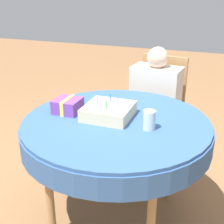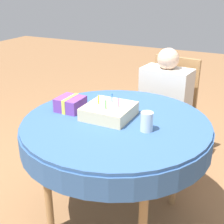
{
  "view_description": "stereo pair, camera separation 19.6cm",
  "coord_description": "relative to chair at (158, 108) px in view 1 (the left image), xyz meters",
  "views": [
    {
      "loc": [
        0.59,
        -1.69,
        1.57
      ],
      "look_at": [
        -0.03,
        0.01,
        0.81
      ],
      "focal_mm": 50.0,
      "sensor_mm": 36.0,
      "label": 1
    },
    {
      "loc": [
        0.77,
        -1.61,
        1.57
      ],
      "look_at": [
        -0.03,
        0.01,
        0.81
      ],
      "focal_mm": 50.0,
      "sensor_mm": 36.0,
      "label": 2
    }
  ],
  "objects": [
    {
      "name": "dining_table",
      "position": [
        -0.08,
        -0.93,
        0.17
      ],
      "size": [
        1.2,
        1.2,
        0.76
      ],
      "color": "#335689",
      "rests_on": "ground_plane"
    },
    {
      "name": "chair",
      "position": [
        0.0,
        0.0,
        0.0
      ],
      "size": [
        0.51,
        0.51,
        0.96
      ],
      "rotation": [
        0.0,
        0.0,
        -0.12
      ],
      "color": "#A37A4C",
      "rests_on": "ground_plane"
    },
    {
      "name": "birthday_cake",
      "position": [
        -0.14,
        -0.9,
        0.3
      ],
      "size": [
        0.29,
        0.29,
        0.14
      ],
      "color": "beige",
      "rests_on": "dining_table"
    },
    {
      "name": "gift_box",
      "position": [
        -0.42,
        -0.91,
        0.3
      ],
      "size": [
        0.17,
        0.17,
        0.1
      ],
      "color": "#753D99",
      "rests_on": "dining_table"
    },
    {
      "name": "drinking_glass",
      "position": [
        0.15,
        -0.98,
        0.32
      ],
      "size": [
        0.07,
        0.07,
        0.12
      ],
      "color": "silver",
      "rests_on": "dining_table"
    },
    {
      "name": "ground_plane",
      "position": [
        -0.08,
        -0.93,
        -0.5
      ],
      "size": [
        12.0,
        12.0,
        0.0
      ],
      "primitive_type": "plane",
      "color": "#8C603D"
    },
    {
      "name": "person",
      "position": [
        -0.01,
        -0.11,
        0.14
      ],
      "size": [
        0.44,
        0.36,
        1.07
      ],
      "rotation": [
        0.0,
        0.0,
        -0.12
      ],
      "color": "#DBB293",
      "rests_on": "ground_plane"
    }
  ]
}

